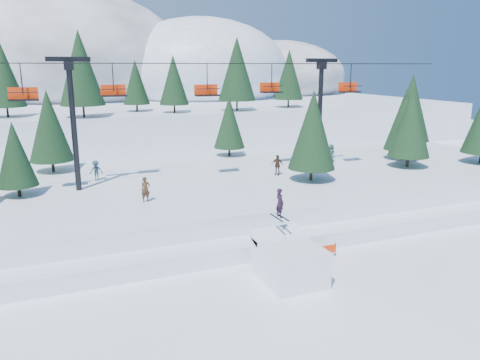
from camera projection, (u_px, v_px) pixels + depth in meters
name	position (u px, v px, depth m)	size (l,w,h in m)	color
ground	(283.00, 299.00, 24.95)	(160.00, 160.00, 0.00)	white
mid_shelf	(189.00, 194.00, 40.83)	(70.00, 22.00, 2.50)	white
berm	(230.00, 239.00, 32.01)	(70.00, 6.00, 1.10)	white
mountain_ridge	(78.00, 79.00, 86.71)	(119.00, 60.56, 26.46)	white
jump_kicker	(289.00, 260.00, 27.05)	(3.16, 4.38, 5.11)	white
chairlift	(196.00, 100.00, 39.27)	(46.00, 3.21, 10.28)	black
conifer_stand	(211.00, 128.00, 40.94)	(61.85, 17.10, 8.77)	black
distant_skiers	(217.00, 166.00, 41.61)	(24.01, 8.88, 1.86)	#422C16
banner_near	(317.00, 251.00, 29.97)	(2.86, 0.09, 0.90)	black
banner_far	(352.00, 229.00, 34.03)	(2.68, 1.06, 0.90)	black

